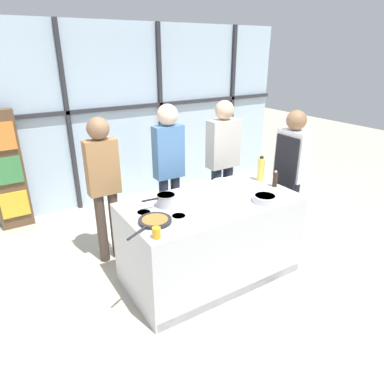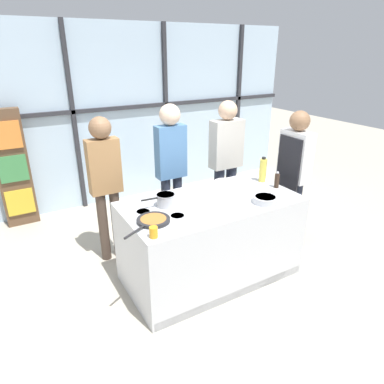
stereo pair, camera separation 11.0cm
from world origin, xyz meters
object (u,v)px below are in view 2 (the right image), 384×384
(white_plate, at_px, (224,182))
(oil_bottle, at_px, (263,170))
(mixing_bowl, at_px, (265,199))
(pepper_grinder, at_px, (277,180))
(spectator_center_left, at_px, (171,164))
(saucepan, at_px, (165,200))
(chef, at_px, (293,170))
(spectator_far_left, at_px, (105,179))
(frying_pan, at_px, (153,220))
(spectator_center_right, at_px, (226,158))
(juice_glass_near, at_px, (154,232))

(white_plate, height_order, oil_bottle, oil_bottle)
(mixing_bowl, xyz_separation_m, oil_bottle, (0.38, 0.49, 0.11))
(pepper_grinder, bearing_deg, oil_bottle, 92.44)
(spectator_center_left, bearing_deg, saucepan, 59.54)
(oil_bottle, bearing_deg, chef, -2.83)
(spectator_center_left, bearing_deg, spectator_far_left, 0.00)
(frying_pan, relative_size, oil_bottle, 1.68)
(spectator_center_right, bearing_deg, spectator_far_left, 0.00)
(oil_bottle, bearing_deg, frying_pan, -169.15)
(frying_pan, xyz_separation_m, mixing_bowl, (1.18, -0.19, 0.02))
(saucepan, height_order, oil_bottle, oil_bottle)
(white_plate, height_order, pepper_grinder, pepper_grinder)
(spectator_far_left, relative_size, white_plate, 6.93)
(saucepan, height_order, juice_glass_near, saucepan)
(chef, distance_m, frying_pan, 2.07)
(chef, relative_size, mixing_bowl, 6.80)
(spectator_far_left, height_order, pepper_grinder, spectator_far_left)
(spectator_center_left, distance_m, mixing_bowl, 1.33)
(saucepan, bearing_deg, mixing_bowl, -25.65)
(spectator_center_left, height_order, juice_glass_near, spectator_center_left)
(chef, distance_m, pepper_grinder, 0.52)
(spectator_center_left, distance_m, white_plate, 0.72)
(oil_bottle, distance_m, pepper_grinder, 0.24)
(pepper_grinder, bearing_deg, chef, 23.82)
(spectator_far_left, relative_size, pepper_grinder, 8.89)
(spectator_center_left, distance_m, oil_bottle, 1.13)
(oil_bottle, bearing_deg, spectator_far_left, 155.65)
(spectator_far_left, relative_size, oil_bottle, 5.76)
(juice_glass_near, bearing_deg, pepper_grinder, 10.85)
(frying_pan, xyz_separation_m, white_plate, (1.15, 0.49, -0.01))
(mixing_bowl, xyz_separation_m, juice_glass_near, (-1.29, -0.07, 0.01))
(mixing_bowl, height_order, oil_bottle, oil_bottle)
(spectator_far_left, relative_size, saucepan, 5.03)
(spectator_far_left, distance_m, mixing_bowl, 1.80)
(mixing_bowl, height_order, juice_glass_near, juice_glass_near)
(oil_bottle, height_order, juice_glass_near, oil_bottle)
(frying_pan, xyz_separation_m, pepper_grinder, (1.57, 0.07, 0.07))
(pepper_grinder, distance_m, juice_glass_near, 1.71)
(white_plate, relative_size, pepper_grinder, 1.28)
(spectator_center_left, xyz_separation_m, spectator_center_right, (0.84, 0.00, -0.05))
(pepper_grinder, bearing_deg, saucepan, 171.85)
(pepper_grinder, bearing_deg, frying_pan, -177.62)
(saucepan, relative_size, white_plate, 1.38)
(spectator_center_left, relative_size, pepper_grinder, 9.25)
(spectator_far_left, xyz_separation_m, spectator_center_right, (1.68, 0.00, -0.01))
(mixing_bowl, bearing_deg, juice_glass_near, -177.04)
(spectator_center_left, height_order, spectator_center_right, spectator_center_left)
(chef, bearing_deg, saucepan, 90.68)
(spectator_far_left, height_order, frying_pan, spectator_far_left)
(chef, distance_m, spectator_center_left, 1.54)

